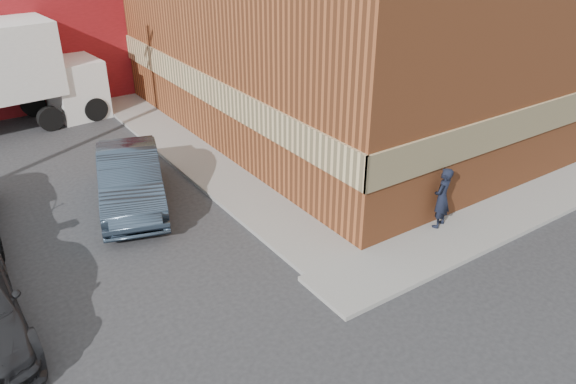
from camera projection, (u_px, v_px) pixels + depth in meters
ground at (315, 274)px, 13.73m from camera, size 90.00×90.00×0.00m
sidewalk_south at (533, 203)px, 16.79m from camera, size 16.00×1.80×0.12m
sidewalk_west at (181, 147)px, 20.59m from camera, size 1.80×18.00×0.12m
man at (442, 198)px, 15.12m from camera, size 0.74×0.60×1.75m
sedan at (131, 179)px, 16.52m from camera, size 3.16×5.30×1.65m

